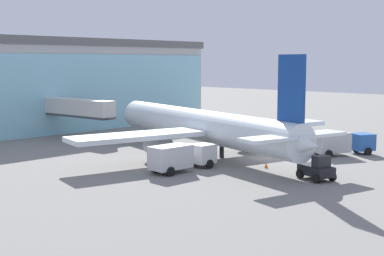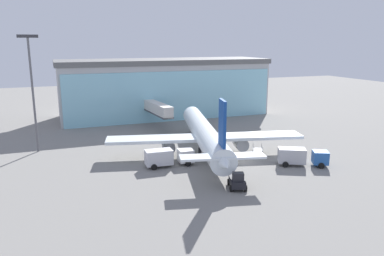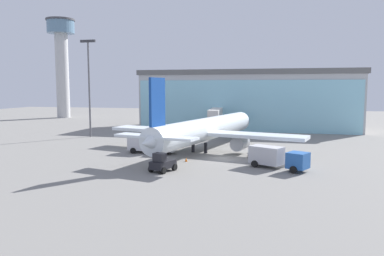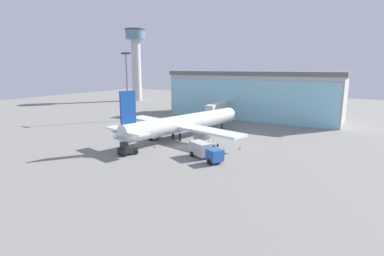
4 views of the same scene
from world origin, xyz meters
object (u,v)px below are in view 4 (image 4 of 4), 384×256
catering_truck (144,131)px  fuel_truck (205,151)px  airplane (183,123)px  jet_bridge (219,107)px  apron_light_mast (127,81)px  safety_cone_nose (155,146)px  control_tower (136,55)px  pushback_tug (127,149)px  baggage_cart (211,144)px  safety_cone_wingtip (240,148)px

catering_truck → fuel_truck: bearing=-17.7°
airplane → jet_bridge: bearing=18.8°
apron_light_mast → fuel_truck: apron_light_mast is taller
airplane → safety_cone_nose: bearing=-170.9°
control_tower → pushback_tug: size_ratio=8.93×
fuel_truck → pushback_tug: 14.04m
baggage_cart → safety_cone_wingtip: (5.64, 1.06, -0.23)m
catering_truck → safety_cone_nose: 8.71m
jet_bridge → catering_truck: 27.29m
fuel_truck → safety_cone_wingtip: (2.88, 8.93, -1.19)m
jet_bridge → apron_light_mast: 27.50m
safety_cone_wingtip → apron_light_mast: bearing=161.4°
fuel_truck → jet_bridge: bearing=138.9°
control_tower → safety_cone_wingtip: (72.97, -56.46, -20.44)m
safety_cone_nose → control_tower: bearing=132.5°
control_tower → fuel_truck: bearing=-43.0°
safety_cone_nose → baggage_cart: bearing=33.4°
jet_bridge → baggage_cart: jet_bridge is taller
airplane → baggage_cart: 9.39m
airplane → safety_cone_wingtip: 14.51m
apron_light_mast → safety_cone_nose: size_ratio=35.36×
pushback_tug → safety_cone_nose: bearing=7.8°
airplane → fuel_truck: 15.73m
baggage_cart → pushback_tug: size_ratio=0.89×
control_tower → jet_bridge: bearing=-29.2°
fuel_truck → safety_cone_nose: (-11.91, 1.82, -1.19)m
pushback_tug → fuel_truck: bearing=-51.3°
catering_truck → fuel_truck: size_ratio=0.99×
jet_bridge → safety_cone_wingtip: bearing=-151.4°
apron_light_mast → catering_truck: size_ratio=2.63×
control_tower → apron_light_mast: control_tower is taller
control_tower → baggage_cart: bearing=-40.5°
catering_truck → baggage_cart: catering_truck is taller
catering_truck → safety_cone_nose: bearing=-33.9°
apron_light_mast → baggage_cart: bearing=-22.9°
catering_truck → fuel_truck: (18.85, -6.94, 0.00)m
jet_bridge → control_tower: control_tower is taller
control_tower → pushback_tug: bearing=-50.9°
apron_light_mast → airplane: 29.61m
safety_cone_nose → airplane: bearing=85.3°
catering_truck → safety_cone_nose: catering_truck is taller
apron_light_mast → control_tower: bearing=127.4°
jet_bridge → baggage_cart: bearing=-162.4°
safety_cone_wingtip → pushback_tug: bearing=-139.8°
fuel_truck → safety_cone_wingtip: 9.46m
jet_bridge → fuel_truck: bearing=-163.1°
jet_bridge → baggage_cart: size_ratio=4.57×
fuel_truck → safety_cone_wingtip: size_ratio=13.62×
catering_truck → safety_cone_nose: size_ratio=13.44×
apron_light_mast → baggage_cart: apron_light_mast is taller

